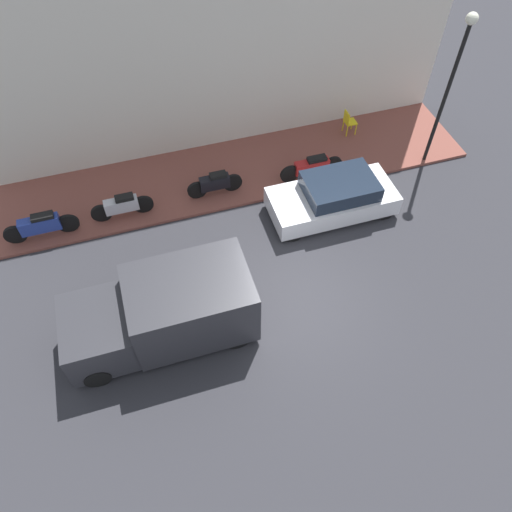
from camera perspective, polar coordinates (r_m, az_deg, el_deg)
The scene contains 11 objects.
ground_plane at distance 13.75m, azimuth 4.31°, elevation -5.16°, with size 60.00×60.00×0.00m, color #2D2D33.
sidewalk at distance 17.09m, azimuth -1.98°, elevation 9.70°, with size 3.14×15.58×0.10m.
building_facade at distance 16.37m, azimuth -4.16°, elevation 23.02°, with size 0.30×15.58×7.31m.
parked_car at distance 15.57m, azimuth 8.88°, elevation 6.66°, with size 1.73×3.86×1.27m.
delivery_van at distance 12.58m, azimuth -10.60°, elevation -6.32°, with size 2.05×4.64×1.93m.
motorcycle_blue at distance 15.93m, azimuth -23.39°, elevation 3.23°, with size 0.30×2.16×0.87m.
scooter_silver at distance 15.75m, azimuth -15.06°, elevation 5.58°, with size 0.30×1.90×0.81m.
motorcycle_red at distance 16.60m, azimuth 6.42°, elevation 10.13°, with size 0.30×2.14×0.79m.
motorcycle_black at distance 15.97m, azimuth -4.71°, elevation 8.28°, with size 0.30×1.78×0.81m.
streetlamp at distance 16.57m, azimuth 21.68°, elevation 18.98°, with size 0.34×0.34×5.03m.
cafe_chair at distance 18.53m, azimuth 10.55°, elevation 14.93°, with size 0.40×0.40×0.90m.
Camera 1 is at (-6.85, 3.20, 11.48)m, focal length 35.00 mm.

